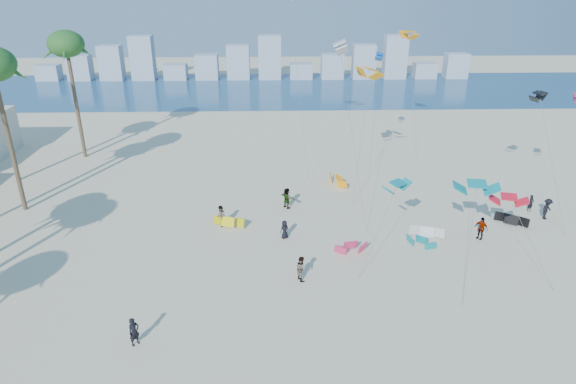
{
  "coord_description": "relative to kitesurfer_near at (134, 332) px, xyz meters",
  "views": [
    {
      "loc": [
        1.96,
        -18.34,
        19.75
      ],
      "look_at": [
        3.0,
        16.0,
        4.5
      ],
      "focal_mm": 31.16,
      "sensor_mm": 36.0,
      "label": 1
    }
  ],
  "objects": [
    {
      "name": "ocean",
      "position": [
        6.14,
        67.29,
        -0.89
      ],
      "size": [
        220.0,
        220.0,
        0.0
      ],
      "primitive_type": "plane",
      "color": "navy",
      "rests_on": "ground"
    },
    {
      "name": "kitesurfer_near",
      "position": [
        0.0,
        0.0,
        0.0
      ],
      "size": [
        0.76,
        0.77,
        1.79
      ],
      "primitive_type": "imported",
      "rotation": [
        0.0,
        0.0,
        0.81
      ],
      "color": "black",
      "rests_on": "ground"
    },
    {
      "name": "kitesurfer_mid",
      "position": [
        9.91,
        6.35,
        0.01
      ],
      "size": [
        0.97,
        1.08,
        1.82
      ],
      "primitive_type": "imported",
      "rotation": [
        0.0,
        0.0,
        1.96
      ],
      "color": "gray",
      "rests_on": "ground"
    },
    {
      "name": "kitesurfers_far",
      "position": [
        17.2,
        15.12,
        0.03
      ],
      "size": [
        29.1,
        7.62,
        1.92
      ],
      "color": "black",
      "rests_on": "ground"
    },
    {
      "name": "grounded_kites",
      "position": [
        16.69,
        14.42,
        -0.46
      ],
      "size": [
        26.92,
        15.37,
        0.92
      ],
      "color": "yellow",
      "rests_on": "ground"
    },
    {
      "name": "flying_kites",
      "position": [
        19.29,
        20.12,
        10.79
      ],
      "size": [
        25.99,
        32.59,
        18.65
      ],
      "color": "#0B818C",
      "rests_on": "ground"
    },
    {
      "name": "distant_skyline",
      "position": [
        4.95,
        77.29,
        2.19
      ],
      "size": [
        85.0,
        3.0,
        8.4
      ],
      "color": "#9EADBF",
      "rests_on": "ground"
    }
  ]
}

